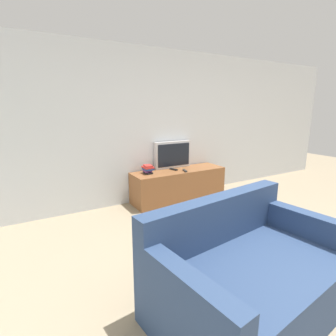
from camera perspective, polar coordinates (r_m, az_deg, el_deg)
The scene contains 8 objects.
ground_plane at distance 2.92m, azimuth 29.39°, elevation -22.86°, with size 14.00×14.00×0.00m, color gray.
wall_back at distance 4.66m, azimuth -2.49°, elevation 8.99°, with size 9.00×0.06×2.60m.
tv_stand at distance 4.72m, azimuth 2.32°, elevation -3.65°, with size 1.71×0.52×0.55m.
television at distance 4.78m, azimuth 1.05°, elevation 2.94°, with size 0.73×0.09×0.49m.
couch at distance 2.38m, azimuth 17.12°, elevation -21.67°, with size 1.71×1.15×0.88m.
book_stack at distance 4.39m, azimuth -4.41°, elevation -0.21°, with size 0.16×0.20×0.14m.
remote_on_stand at distance 4.64m, azimuth 1.23°, elevation -0.29°, with size 0.09×0.16×0.02m.
remote_secondary at distance 4.54m, azimuth 3.71°, elevation -0.59°, with size 0.08×0.17×0.02m.
Camera 1 is at (-2.15, -1.09, 1.63)m, focal length 28.00 mm.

